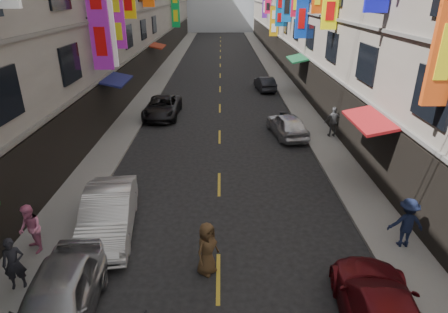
{
  "coord_description": "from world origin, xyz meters",
  "views": [
    {
      "loc": [
        0.11,
        3.19,
        7.84
      ],
      "look_at": [
        0.18,
        12.21,
        3.88
      ],
      "focal_mm": 30.0,
      "sensor_mm": 36.0,
      "label": 1
    }
  ],
  "objects_px": {
    "car_right_mid": "(287,125)",
    "pedestrian_crossing": "(207,249)",
    "car_left_near": "(58,302)",
    "pedestrian_rnear": "(407,223)",
    "pedestrian_lfar": "(30,229)",
    "pedestrian_rfar": "(333,122)",
    "scooter_far_right": "(282,119)",
    "pedestrian_lnear": "(14,264)",
    "car_left_mid": "(108,214)",
    "car_right_far": "(265,84)",
    "car_left_far": "(162,107)"
  },
  "relations": [
    {
      "from": "car_right_far",
      "to": "pedestrian_lfar",
      "type": "relative_size",
      "value": 2.19
    },
    {
      "from": "scooter_far_right",
      "to": "pedestrian_lnear",
      "type": "xyz_separation_m",
      "value": [
        -9.69,
        -14.37,
        0.48
      ]
    },
    {
      "from": "car_left_near",
      "to": "car_right_mid",
      "type": "bearing_deg",
      "value": 55.92
    },
    {
      "from": "car_left_near",
      "to": "pedestrian_rfar",
      "type": "distance_m",
      "value": 17.11
    },
    {
      "from": "car_left_far",
      "to": "pedestrian_rnear",
      "type": "xyz_separation_m",
      "value": [
        10.06,
        -14.63,
        0.32
      ]
    },
    {
      "from": "pedestrian_lfar",
      "to": "pedestrian_crossing",
      "type": "bearing_deg",
      "value": 39.19
    },
    {
      "from": "pedestrian_rnear",
      "to": "pedestrian_rfar",
      "type": "bearing_deg",
      "value": -89.83
    },
    {
      "from": "scooter_far_right",
      "to": "car_left_far",
      "type": "bearing_deg",
      "value": -11.39
    },
    {
      "from": "car_right_mid",
      "to": "pedestrian_crossing",
      "type": "bearing_deg",
      "value": 60.5
    },
    {
      "from": "car_right_far",
      "to": "pedestrian_lfar",
      "type": "distance_m",
      "value": 24.46
    },
    {
      "from": "scooter_far_right",
      "to": "car_right_far",
      "type": "bearing_deg",
      "value": -86.02
    },
    {
      "from": "pedestrian_rfar",
      "to": "pedestrian_crossing",
      "type": "distance_m",
      "value": 13.4
    },
    {
      "from": "car_left_near",
      "to": "pedestrian_lnear",
      "type": "xyz_separation_m",
      "value": [
        -1.69,
        1.25,
        0.16
      ]
    },
    {
      "from": "pedestrian_lnear",
      "to": "pedestrian_rnear",
      "type": "xyz_separation_m",
      "value": [
        11.81,
        1.84,
        0.06
      ]
    },
    {
      "from": "car_left_near",
      "to": "pedestrian_lfar",
      "type": "distance_m",
      "value": 3.49
    },
    {
      "from": "scooter_far_right",
      "to": "car_left_near",
      "type": "height_order",
      "value": "car_left_near"
    },
    {
      "from": "pedestrian_lnear",
      "to": "car_left_mid",
      "type": "bearing_deg",
      "value": 38.78
    },
    {
      "from": "pedestrian_lfar",
      "to": "pedestrian_lnear",
      "type": "bearing_deg",
      "value": -31.47
    },
    {
      "from": "scooter_far_right",
      "to": "car_left_mid",
      "type": "xyz_separation_m",
      "value": [
        -7.85,
        -11.57,
        0.33
      ]
    },
    {
      "from": "pedestrian_rnear",
      "to": "pedestrian_crossing",
      "type": "bearing_deg",
      "value": 12.7
    },
    {
      "from": "pedestrian_rfar",
      "to": "car_left_mid",
      "type": "bearing_deg",
      "value": 39.81
    },
    {
      "from": "car_right_far",
      "to": "pedestrian_rfar",
      "type": "xyz_separation_m",
      "value": [
        2.69,
        -11.81,
        0.4
      ]
    },
    {
      "from": "pedestrian_lnear",
      "to": "pedestrian_rfar",
      "type": "bearing_deg",
      "value": 26.73
    },
    {
      "from": "pedestrian_lfar",
      "to": "car_left_mid",
      "type": "bearing_deg",
      "value": 77.36
    },
    {
      "from": "car_left_near",
      "to": "car_right_far",
      "type": "distance_m",
      "value": 26.45
    },
    {
      "from": "car_right_mid",
      "to": "pedestrian_lfar",
      "type": "height_order",
      "value": "pedestrian_lfar"
    },
    {
      "from": "car_left_far",
      "to": "pedestrian_crossing",
      "type": "bearing_deg",
      "value": -75.93
    },
    {
      "from": "scooter_far_right",
      "to": "pedestrian_rnear",
      "type": "bearing_deg",
      "value": 103.08
    },
    {
      "from": "car_left_near",
      "to": "car_left_far",
      "type": "xyz_separation_m",
      "value": [
        0.07,
        17.72,
        -0.09
      ]
    },
    {
      "from": "scooter_far_right",
      "to": "car_right_far",
      "type": "xyz_separation_m",
      "value": [
        -0.09,
        9.62,
        0.16
      ]
    },
    {
      "from": "car_right_mid",
      "to": "car_right_far",
      "type": "distance_m",
      "value": 11.41
    },
    {
      "from": "scooter_far_right",
      "to": "car_left_mid",
      "type": "height_order",
      "value": "car_left_mid"
    },
    {
      "from": "car_left_far",
      "to": "pedestrian_crossing",
      "type": "relative_size",
      "value": 2.8
    },
    {
      "from": "car_left_far",
      "to": "car_right_far",
      "type": "xyz_separation_m",
      "value": [
        7.84,
        7.52,
        -0.07
      ]
    },
    {
      "from": "pedestrian_rfar",
      "to": "pedestrian_lfar",
      "type": "bearing_deg",
      "value": 37.92
    },
    {
      "from": "pedestrian_lfar",
      "to": "pedestrian_rfar",
      "type": "bearing_deg",
      "value": 88.31
    },
    {
      "from": "pedestrian_lnear",
      "to": "car_right_mid",
      "type": "bearing_deg",
      "value": 34.4
    },
    {
      "from": "scooter_far_right",
      "to": "pedestrian_crossing",
      "type": "xyz_separation_m",
      "value": [
        -4.33,
        -13.66,
        0.42
      ]
    },
    {
      "from": "car_right_far",
      "to": "pedestrian_crossing",
      "type": "relative_size",
      "value": 2.13
    },
    {
      "from": "car_right_far",
      "to": "pedestrian_rnear",
      "type": "relative_size",
      "value": 2.12
    },
    {
      "from": "car_left_far",
      "to": "pedestrian_rnear",
      "type": "distance_m",
      "value": 17.76
    },
    {
      "from": "car_left_near",
      "to": "pedestrian_rnear",
      "type": "bearing_deg",
      "value": 12.94
    },
    {
      "from": "car_left_near",
      "to": "pedestrian_lnear",
      "type": "distance_m",
      "value": 2.11
    },
    {
      "from": "car_left_near",
      "to": "pedestrian_rnear",
      "type": "distance_m",
      "value": 10.59
    },
    {
      "from": "car_right_far",
      "to": "pedestrian_lfar",
      "type": "bearing_deg",
      "value": 58.64
    },
    {
      "from": "pedestrian_rnear",
      "to": "scooter_far_right",
      "type": "bearing_deg",
      "value": -77.58
    },
    {
      "from": "pedestrian_rfar",
      "to": "car_right_far",
      "type": "bearing_deg",
      "value": -79.26
    },
    {
      "from": "car_right_mid",
      "to": "pedestrian_crossing",
      "type": "relative_size",
      "value": 2.37
    },
    {
      "from": "car_left_near",
      "to": "car_left_far",
      "type": "bearing_deg",
      "value": 85.74
    },
    {
      "from": "car_right_far",
      "to": "pedestrian_rnear",
      "type": "distance_m",
      "value": 22.26
    }
  ]
}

